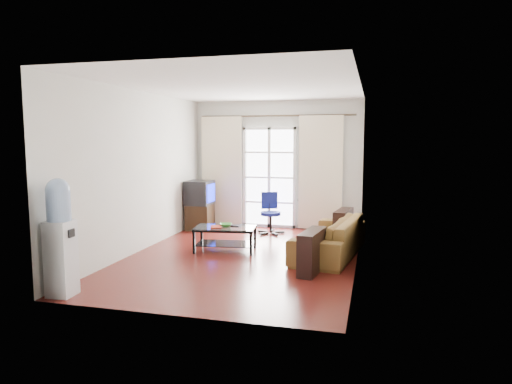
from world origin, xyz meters
TOP-DOWN VIEW (x-y plane):
  - floor at (0.00, 0.00)m, footprint 5.20×5.20m
  - ceiling at (0.00, 0.00)m, footprint 5.20×5.20m
  - wall_back at (0.00, 2.60)m, footprint 3.60×0.02m
  - wall_front at (0.00, -2.60)m, footprint 3.60×0.02m
  - wall_left at (-1.80, 0.00)m, footprint 0.02×5.20m
  - wall_right at (1.80, 0.00)m, footprint 0.02×5.20m
  - french_door at (-0.15, 2.54)m, footprint 1.16×0.06m
  - curtain_rod at (0.00, 2.50)m, footprint 3.30×0.04m
  - curtain_left at (-1.20, 2.48)m, footprint 0.90×0.07m
  - curtain_right at (0.95, 2.48)m, footprint 0.90×0.07m
  - radiator at (0.80, 2.50)m, footprint 0.64×0.12m
  - sofa at (1.35, 0.44)m, footprint 2.31×1.40m
  - coffee_table at (-0.39, 0.27)m, footprint 1.08×0.70m
  - bowl at (-0.39, 0.32)m, footprint 0.36×0.36m
  - book at (-0.61, 0.16)m, footprint 0.32×0.35m
  - remote at (-0.26, 0.36)m, footprint 0.15×0.05m
  - tv_stand at (-1.53, 2.01)m, footprint 0.56×0.77m
  - crt_tv at (-1.53, 1.93)m, footprint 0.56×0.55m
  - task_chair at (0.03, 1.88)m, footprint 0.73×0.73m
  - water_cooler at (-1.60, -2.35)m, footprint 0.32×0.30m

SIDE VIEW (x-z plane):
  - floor at x=0.00m, z-range 0.00..0.00m
  - task_chair at x=0.03m, z-range -0.17..0.66m
  - tv_stand at x=-1.53m, z-range 0.00..0.52m
  - coffee_table at x=-0.39m, z-range 0.06..0.47m
  - sofa at x=1.35m, z-range 0.00..0.61m
  - radiator at x=0.80m, z-range 0.01..0.65m
  - remote at x=-0.26m, z-range 0.41..0.43m
  - book at x=-0.61m, z-range 0.41..0.43m
  - bowl at x=-0.39m, z-range 0.41..0.46m
  - water_cooler at x=-1.60m, z-range 0.03..1.46m
  - crt_tv at x=-1.53m, z-range 0.52..1.03m
  - french_door at x=-0.15m, z-range 0.00..2.15m
  - curtain_left at x=-1.20m, z-range 0.02..2.38m
  - curtain_right at x=0.95m, z-range 0.02..2.38m
  - wall_back at x=0.00m, z-range 0.00..2.70m
  - wall_front at x=0.00m, z-range 0.00..2.70m
  - wall_left at x=-1.80m, z-range 0.00..2.70m
  - wall_right at x=1.80m, z-range 0.00..2.70m
  - curtain_rod at x=0.00m, z-range 2.36..2.40m
  - ceiling at x=0.00m, z-range 2.70..2.70m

